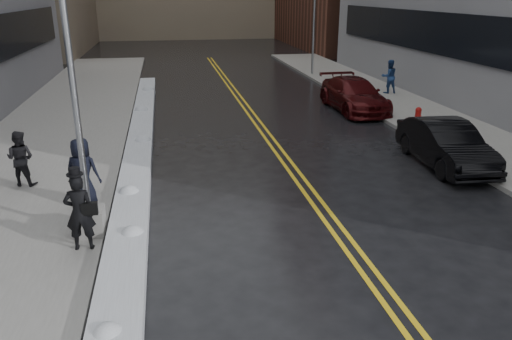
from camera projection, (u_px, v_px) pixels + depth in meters
name	position (u px, v px, depth m)	size (l,w,h in m)	color
ground	(245.00, 270.00, 10.37)	(160.00, 160.00, 0.00)	black
sidewalk_west	(51.00, 144.00, 18.63)	(5.50, 50.00, 0.15)	gray
sidewalk_east	(439.00, 125.00, 21.29)	(4.00, 50.00, 0.15)	gray
lane_line_left	(263.00, 135.00, 20.02)	(0.12, 50.00, 0.01)	gold
lane_line_right	(270.00, 135.00, 20.07)	(0.12, 50.00, 0.01)	gold
snow_ridge	(139.00, 153.00, 17.30)	(0.90, 30.00, 0.34)	silver
lamppost	(79.00, 134.00, 10.81)	(0.65, 0.65, 7.62)	gray
fire_hydrant	(418.00, 115.00, 20.96)	(0.26, 0.26, 0.73)	maroon
traffic_signal	(314.00, 24.00, 32.87)	(0.16, 0.20, 6.00)	gray
pedestrian_fedora	(80.00, 213.00, 10.64)	(0.62, 0.41, 1.71)	black
pedestrian_b	(20.00, 158.00, 14.23)	(0.78, 0.61, 1.61)	black
pedestrian_c	(82.00, 172.00, 12.89)	(0.88, 0.58, 1.81)	black
pedestrian_east	(389.00, 77.00, 27.22)	(0.88, 0.68, 1.80)	navy
car_black	(446.00, 144.00, 16.27)	(1.57, 4.51, 1.48)	black
car_maroon	(354.00, 95.00, 23.93)	(2.14, 5.26, 1.53)	#3B090B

